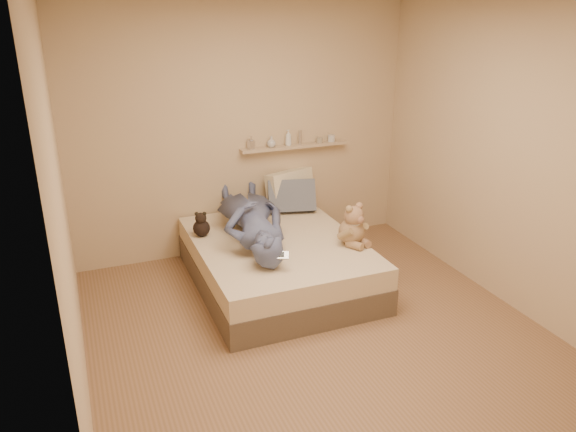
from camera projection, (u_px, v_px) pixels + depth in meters
name	position (u px, v px, depth m)	size (l,w,h in m)	color
room	(320.00, 182.00, 4.17)	(3.80, 3.80, 3.80)	#886246
bed	(277.00, 262.00, 5.36)	(1.50, 1.90, 0.45)	brown
game_console	(279.00, 255.00, 4.64)	(0.18, 0.12, 0.06)	#B0B3B7
teddy_bear	(353.00, 228.00, 5.15)	(0.32, 0.33, 0.40)	tan
dark_plush	(201.00, 226.00, 5.35)	(0.16, 0.16, 0.25)	black
pillow_cream	(290.00, 189.00, 6.09)	(0.55, 0.16, 0.40)	beige
pillow_grey	(291.00, 196.00, 5.96)	(0.50, 0.14, 0.34)	slate
person	(251.00, 218.00, 5.30)	(0.60, 1.63, 0.39)	#4B5677
wall_shelf	(294.00, 146.00, 6.02)	(1.20, 0.12, 0.03)	tan
shelf_bottles	(287.00, 140.00, 5.97)	(1.00, 0.12, 0.17)	silver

